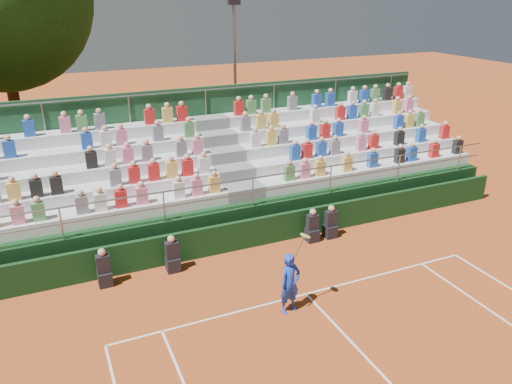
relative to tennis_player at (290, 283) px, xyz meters
name	(u,v)px	position (x,y,z in m)	size (l,w,h in m)	color
ground	(306,294)	(0.79, 0.50, -0.85)	(90.00, 90.00, 0.00)	#AB491C
courtside_wall	(260,231)	(0.79, 3.70, -0.35)	(20.00, 0.15, 1.00)	black
line_officials	(237,244)	(-0.20, 3.25, -0.37)	(7.94, 0.40, 1.19)	black
grandstand	(225,183)	(0.80, 6.93, 0.24)	(20.00, 5.20, 4.40)	black
tennis_player	(290,283)	(0.00, 0.00, 0.00)	(0.87, 0.52, 2.22)	#193BC0
floodlight_mast	(235,65)	(3.97, 13.84, 3.63)	(0.60, 0.25, 7.62)	gray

